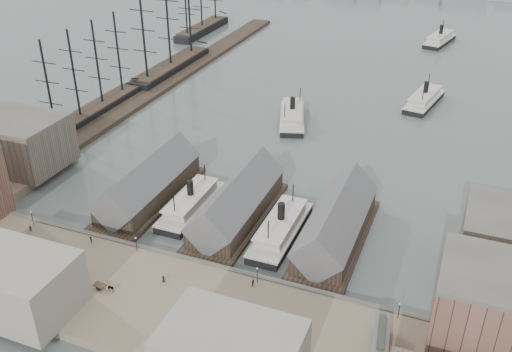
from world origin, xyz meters
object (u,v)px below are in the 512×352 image
at_px(tram, 380,341).
at_px(ferry_docked_west, 191,203).
at_px(horse_cart_center, 107,287).
at_px(horse_cart_left, 52,263).
at_px(horse_cart_right, 231,344).

bearing_deg(tram, ferry_docked_west, 142.14).
distance_m(tram, horse_cart_center, 56.76).
xyz_separation_m(horse_cart_left, horse_cart_right, (47.06, -7.45, 0.01)).
xyz_separation_m(horse_cart_left, horse_cart_center, (16.35, -2.51, -0.02)).
xyz_separation_m(tram, horse_cart_left, (-72.92, -2.08, -1.25)).
xyz_separation_m(tram, horse_cart_center, (-56.56, -4.59, -1.27)).
height_order(tram, horse_cart_right, tram).
height_order(horse_cart_left, horse_cart_right, horse_cart_right).
bearing_deg(horse_cart_center, tram, -81.28).
distance_m(tram, horse_cart_right, 27.58).
bearing_deg(horse_cart_right, horse_cart_center, 94.79).
distance_m(tram, horse_cart_left, 72.96).
distance_m(ferry_docked_west, horse_cart_right, 52.12).
bearing_deg(ferry_docked_west, horse_cart_center, -90.63).
bearing_deg(tram, horse_cart_left, 174.13).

